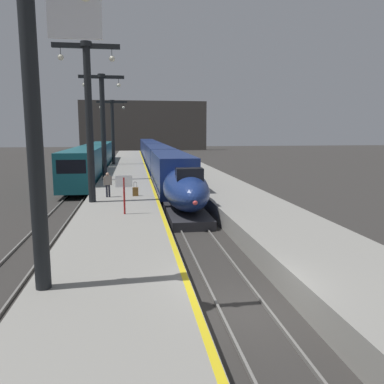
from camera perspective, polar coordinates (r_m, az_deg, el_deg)
The scene contains 18 objects.
ground_plane at distance 12.53m, azimuth 7.71°, elevation -17.21°, with size 260.00×260.00×0.00m, color #33302D.
platform_left at distance 35.88m, azimuth -9.83°, elevation 0.86°, with size 4.80×110.00×1.05m, color gray.
platform_right at distance 36.61m, azimuth 2.95°, elevation 1.14°, with size 4.80×110.00×1.05m, color gray.
platform_left_safety_stripe at distance 35.83m, azimuth -6.20°, elevation 1.78°, with size 0.20×107.80×0.01m, color yellow.
rail_main_left at distance 38.74m, azimuth -4.85°, elevation 0.86°, with size 0.08×110.00×0.12m, color slate.
rail_main_right at distance 38.86m, azimuth -2.64°, elevation 0.91°, with size 0.08×110.00×0.12m, color slate.
rail_secondary_left at distance 39.06m, azimuth -16.79°, elevation 0.58°, with size 0.08×110.00×0.12m, color slate.
rail_secondary_right at distance 38.87m, azimuth -14.60°, elevation 0.63°, with size 0.08×110.00×0.12m, color slate.
highspeed_train_main at distance 57.87m, azimuth -5.43°, elevation 5.43°, with size 2.92×76.52×3.60m.
regional_train_adjacent at distance 49.72m, azimuth -14.27°, elevation 4.81°, with size 2.85×36.60×3.80m.
station_column_near at distance 11.40m, azimuth -22.33°, elevation 13.46°, with size 4.00×0.68×8.93m.
station_column_mid at distance 25.04m, azimuth -15.01°, elevation 11.81°, with size 4.00×0.68×9.76m.
station_column_far at distance 36.40m, azimuth -13.03°, elevation 10.68°, with size 4.00×0.68×9.48m.
station_column_distant at distance 53.46m, azimuth -11.64°, elevation 9.57°, with size 4.00×0.68×8.53m.
passenger_near_edge at distance 26.86m, azimuth -12.33°, elevation 1.35°, with size 0.56×0.30×1.69m.
rolling_suitcase at distance 27.09m, azimuth -8.35°, elevation 0.06°, with size 0.40×0.22×0.98m.
departure_info_board at distance 21.08m, azimuth -10.01°, elevation 0.78°, with size 0.90×0.10×2.12m.
terminus_back_wall at distance 112.83m, azimuth -7.10°, elevation 9.68°, with size 36.00×2.00×14.00m, color #4C4742.
Camera 1 is at (-3.26, -10.77, 5.52)m, focal length 36.12 mm.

